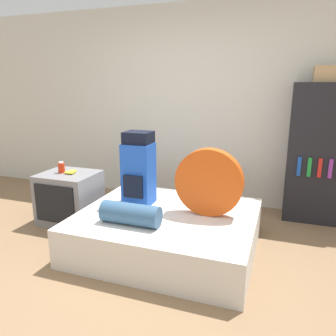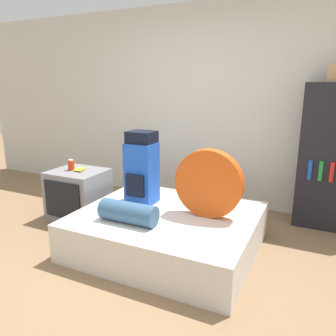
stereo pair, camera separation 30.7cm
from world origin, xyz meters
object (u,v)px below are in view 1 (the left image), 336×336
Objects in this scene: sleeping_roll at (131,214)px; bookshelf at (325,155)px; canister at (61,168)px; television at (70,198)px; cardboard_box at (329,74)px; tent_bag at (209,182)px; backpack at (139,169)px.

sleeping_roll is 0.34× the size of bookshelf.
bookshelf is (2.85, 1.04, 0.15)m from canister.
canister is at bearing -159.95° from bookshelf.
sleeping_roll is 4.11× the size of canister.
television is (-1.08, 0.59, -0.17)m from sleeping_roll.
television is 3.23m from cardboard_box.
tent_bag reaches higher than sleeping_roll.
tent_bag is at bearing -130.85° from cardboard_box.
sleeping_roll is 2.37m from bookshelf.
cardboard_box is (1.03, 1.19, 1.00)m from tent_bag.
bookshelf reaches higher than backpack.
cardboard_box is (-0.06, 0.02, 0.89)m from bookshelf.
canister is (-0.08, -0.00, 0.36)m from television.
cardboard_box reaches higher than television.
sleeping_roll is 1.78× the size of cardboard_box.
sleeping_roll is 1.25m from television.
television is at bearing 1.89° from canister.
backpack is 0.47× the size of bookshelf.
canister is (-1.17, 0.59, 0.18)m from sleeping_roll.
television is at bearing -158.77° from cardboard_box.
television is 0.37m from canister.
cardboard_box is (2.71, 1.05, 1.40)m from television.
canister is (-1.01, 0.07, -0.09)m from backpack.
canister is at bearing 175.66° from tent_bag.
tent_bag is 1.20× the size of sleeping_roll.
backpack is 2.15m from bookshelf.
canister is at bearing -159.29° from cardboard_box.
sleeping_roll is at bearing -135.96° from bookshelf.
tent_bag is 4.91× the size of canister.
tent_bag is 1.74m from television.
cardboard_box reaches higher than backpack.
backpack reaches higher than sleeping_roll.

